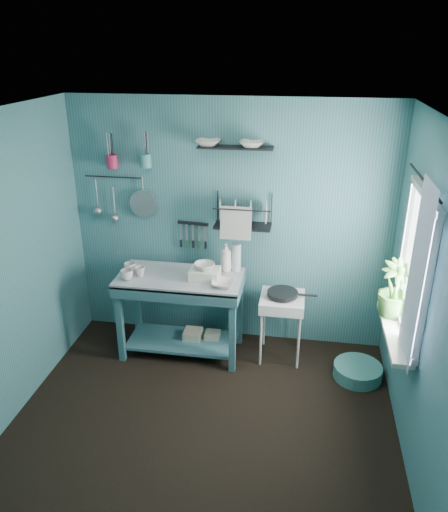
% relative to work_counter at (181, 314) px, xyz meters
% --- Properties ---
extents(floor, '(3.20, 3.20, 0.00)m').
position_rel_work_counter_xyz_m(floor, '(0.42, -1.08, -0.43)').
color(floor, black).
rests_on(floor, ground).
extents(ceiling, '(3.20, 3.20, 0.00)m').
position_rel_work_counter_xyz_m(ceiling, '(0.42, -1.08, 2.07)').
color(ceiling, silver).
rests_on(ceiling, ground).
extents(wall_back, '(3.20, 0.00, 3.20)m').
position_rel_work_counter_xyz_m(wall_back, '(0.42, 0.42, 0.82)').
color(wall_back, '#376B71').
rests_on(wall_back, ground).
extents(wall_front, '(3.20, 0.00, 3.20)m').
position_rel_work_counter_xyz_m(wall_front, '(0.42, -2.58, 0.82)').
color(wall_front, '#376B71').
rests_on(wall_front, ground).
extents(wall_right, '(0.00, 3.00, 3.00)m').
position_rel_work_counter_xyz_m(wall_right, '(2.02, -1.08, 0.82)').
color(wall_right, '#376B71').
rests_on(wall_right, ground).
extents(work_counter, '(1.25, 0.70, 0.86)m').
position_rel_work_counter_xyz_m(work_counter, '(0.00, 0.00, 0.00)').
color(work_counter, '#33636C').
rests_on(work_counter, floor).
extents(mug_left, '(0.12, 0.12, 0.10)m').
position_rel_work_counter_xyz_m(mug_left, '(-0.48, -0.16, 0.48)').
color(mug_left, silver).
rests_on(mug_left, work_counter).
extents(mug_mid, '(0.14, 0.14, 0.09)m').
position_rel_work_counter_xyz_m(mug_mid, '(-0.38, -0.06, 0.48)').
color(mug_mid, silver).
rests_on(mug_mid, work_counter).
extents(mug_right, '(0.17, 0.17, 0.10)m').
position_rel_work_counter_xyz_m(mug_right, '(-0.50, 0.00, 0.48)').
color(mug_right, silver).
rests_on(mug_right, work_counter).
extents(wash_tub, '(0.28, 0.22, 0.10)m').
position_rel_work_counter_xyz_m(wash_tub, '(0.25, -0.02, 0.48)').
color(wash_tub, silver).
rests_on(wash_tub, work_counter).
extents(tub_bowl, '(0.20, 0.19, 0.06)m').
position_rel_work_counter_xyz_m(tub_bowl, '(0.25, -0.02, 0.56)').
color(tub_bowl, silver).
rests_on(tub_bowl, wash_tub).
extents(soap_bottle, '(0.12, 0.12, 0.30)m').
position_rel_work_counter_xyz_m(soap_bottle, '(0.42, 0.20, 0.58)').
color(soap_bottle, silver).
rests_on(soap_bottle, work_counter).
extents(water_bottle, '(0.09, 0.09, 0.28)m').
position_rel_work_counter_xyz_m(water_bottle, '(0.52, 0.22, 0.57)').
color(water_bottle, silver).
rests_on(water_bottle, work_counter).
extents(counter_bowl, '(0.22, 0.22, 0.05)m').
position_rel_work_counter_xyz_m(counter_bowl, '(0.45, -0.15, 0.46)').
color(counter_bowl, silver).
rests_on(counter_bowl, work_counter).
extents(hotplate_stand, '(0.48, 0.48, 0.68)m').
position_rel_work_counter_xyz_m(hotplate_stand, '(1.00, 0.07, -0.09)').
color(hotplate_stand, silver).
rests_on(hotplate_stand, floor).
extents(frying_pan, '(0.30, 0.30, 0.03)m').
position_rel_work_counter_xyz_m(frying_pan, '(1.00, 0.07, 0.29)').
color(frying_pan, black).
rests_on(frying_pan, hotplate_stand).
extents(knife_strip, '(0.32, 0.05, 0.03)m').
position_rel_work_counter_xyz_m(knife_strip, '(0.05, 0.39, 0.83)').
color(knife_strip, black).
rests_on(knife_strip, wall_back).
extents(dish_rack, '(0.58, 0.31, 0.32)m').
position_rel_work_counter_xyz_m(dish_rack, '(0.57, 0.29, 1.02)').
color(dish_rack, black).
rests_on(dish_rack, wall_back).
extents(upper_shelf, '(0.70, 0.19, 0.01)m').
position_rel_work_counter_xyz_m(upper_shelf, '(0.49, 0.32, 1.63)').
color(upper_shelf, black).
rests_on(upper_shelf, wall_back).
extents(shelf_bowl_left, '(0.24, 0.24, 0.06)m').
position_rel_work_counter_xyz_m(shelf_bowl_left, '(0.23, 0.32, 1.58)').
color(shelf_bowl_left, silver).
rests_on(shelf_bowl_left, upper_shelf).
extents(shelf_bowl_right, '(0.23, 0.23, 0.06)m').
position_rel_work_counter_xyz_m(shelf_bowl_right, '(0.64, 0.32, 1.66)').
color(shelf_bowl_right, silver).
rests_on(shelf_bowl_right, upper_shelf).
extents(utensil_cup_magenta, '(0.11, 0.11, 0.13)m').
position_rel_work_counter_xyz_m(utensil_cup_magenta, '(-0.73, 0.34, 1.45)').
color(utensil_cup_magenta, '#B9224A').
rests_on(utensil_cup_magenta, wall_back).
extents(utensil_cup_teal, '(0.11, 0.11, 0.13)m').
position_rel_work_counter_xyz_m(utensil_cup_teal, '(-0.39, 0.34, 1.47)').
color(utensil_cup_teal, teal).
rests_on(utensil_cup_teal, wall_back).
extents(colander, '(0.28, 0.03, 0.28)m').
position_rel_work_counter_xyz_m(colander, '(-0.45, 0.37, 1.02)').
color(colander, '#96979D').
rests_on(colander, wall_back).
extents(ladle_outer, '(0.01, 0.01, 0.30)m').
position_rel_work_counter_xyz_m(ladle_outer, '(-0.94, 0.38, 1.10)').
color(ladle_outer, '#96979D').
rests_on(ladle_outer, wall_back).
extents(ladle_inner, '(0.01, 0.01, 0.30)m').
position_rel_work_counter_xyz_m(ladle_inner, '(-0.76, 0.38, 1.03)').
color(ladle_inner, '#96979D').
rests_on(ladle_inner, wall_back).
extents(hook_rail, '(0.60, 0.01, 0.01)m').
position_rel_work_counter_xyz_m(hook_rail, '(-0.75, 0.39, 1.28)').
color(hook_rail, black).
rests_on(hook_rail, wall_back).
extents(window_glass, '(0.00, 1.10, 1.10)m').
position_rel_work_counter_xyz_m(window_glass, '(2.01, -0.63, 0.97)').
color(window_glass, white).
rests_on(window_glass, wall_right).
extents(windowsill, '(0.16, 0.95, 0.04)m').
position_rel_work_counter_xyz_m(windowsill, '(1.92, -0.63, 0.38)').
color(windowsill, silver).
rests_on(windowsill, wall_right).
extents(curtain, '(0.00, 1.35, 1.35)m').
position_rel_work_counter_xyz_m(curtain, '(1.94, -0.93, 1.02)').
color(curtain, white).
rests_on(curtain, wall_right).
extents(curtain_rod, '(0.02, 1.05, 0.02)m').
position_rel_work_counter_xyz_m(curtain_rod, '(1.96, -0.63, 1.62)').
color(curtain_rod, black).
rests_on(curtain_rod, wall_right).
extents(potted_plant, '(0.34, 0.34, 0.49)m').
position_rel_work_counter_xyz_m(potted_plant, '(1.93, -0.40, 0.65)').
color(potted_plant, '#39702D').
rests_on(potted_plant, windowsill).
extents(storage_tin_large, '(0.18, 0.18, 0.22)m').
position_rel_work_counter_xyz_m(storage_tin_large, '(0.10, 0.05, -0.32)').
color(storage_tin_large, tan).
rests_on(storage_tin_large, floor).
extents(storage_tin_small, '(0.15, 0.15, 0.20)m').
position_rel_work_counter_xyz_m(storage_tin_small, '(0.30, 0.08, -0.33)').
color(storage_tin_small, tan).
rests_on(storage_tin_small, floor).
extents(floor_basin, '(0.45, 0.45, 0.13)m').
position_rel_work_counter_xyz_m(floor_basin, '(1.75, -0.16, -0.36)').
color(floor_basin, teal).
rests_on(floor_basin, floor).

